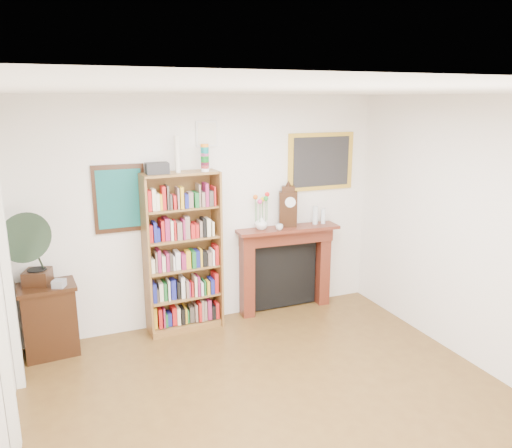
{
  "coord_description": "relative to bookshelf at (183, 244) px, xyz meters",
  "views": [
    {
      "loc": [
        -1.73,
        -3.25,
        2.76
      ],
      "look_at": [
        0.27,
        1.6,
        1.43
      ],
      "focal_mm": 35.0,
      "sensor_mm": 36.0,
      "label": 1
    }
  ],
  "objects": [
    {
      "name": "bottle_left",
      "position": [
        1.8,
        0.05,
        0.18
      ],
      "size": [
        0.07,
        0.07,
        0.24
      ],
      "primitive_type": "cylinder",
      "color": "silver",
      "rests_on": "fireplace"
    },
    {
      "name": "fireplace",
      "position": [
        1.39,
        0.08,
        -0.41
      ],
      "size": [
        1.37,
        0.4,
        1.14
      ],
      "rotation": [
        0.0,
        0.0,
        -0.06
      ],
      "color": "#44180F",
      "rests_on": "floor"
    },
    {
      "name": "bookshelf",
      "position": [
        0.0,
        0.0,
        0.0
      ],
      "size": [
        0.91,
        0.37,
        2.23
      ],
      "rotation": [
        0.0,
        0.0,
        0.07
      ],
      "color": "brown",
      "rests_on": "floor"
    },
    {
      "name": "room",
      "position": [
        0.38,
        -2.32,
        0.32
      ],
      "size": [
        4.51,
        5.01,
        2.81
      ],
      "color": "#56391A",
      "rests_on": "ground"
    },
    {
      "name": "teacup",
      "position": [
        1.24,
        -0.06,
        0.1
      ],
      "size": [
        0.12,
        0.12,
        0.07
      ],
      "primitive_type": "imported",
      "rotation": [
        0.0,
        0.0,
        0.27
      ],
      "color": "silver",
      "rests_on": "fireplace"
    },
    {
      "name": "small_picture",
      "position": [
        0.38,
        0.16,
        1.27
      ],
      "size": [
        0.26,
        0.04,
        0.3
      ],
      "color": "white",
      "rests_on": "back_wall"
    },
    {
      "name": "gramophone",
      "position": [
        -1.6,
        -0.13,
        0.2
      ],
      "size": [
        0.68,
        0.77,
        0.85
      ],
      "rotation": [
        0.0,
        0.0,
        -0.29
      ],
      "color": "black",
      "rests_on": "side_cabinet"
    },
    {
      "name": "cd_stack",
      "position": [
        -1.39,
        -0.17,
        -0.24
      ],
      "size": [
        0.16,
        0.16,
        0.08
      ],
      "primitive_type": "cube",
      "rotation": [
        0.0,
        0.0,
        -0.42
      ],
      "color": "#AEAEBA",
      "rests_on": "side_cabinet"
    },
    {
      "name": "door_casing",
      "position": [
        -1.83,
        -1.12,
        0.18
      ],
      "size": [
        0.08,
        1.02,
        2.17
      ],
      "color": "white",
      "rests_on": "left_wall"
    },
    {
      "name": "side_cabinet",
      "position": [
        -1.53,
        -0.06,
        -0.68
      ],
      "size": [
        0.62,
        0.47,
        0.81
      ],
      "primitive_type": "cube",
      "rotation": [
        0.0,
        0.0,
        0.07
      ],
      "color": "black",
      "rests_on": "floor"
    },
    {
      "name": "gilt_painting",
      "position": [
        1.93,
        0.16,
        0.87
      ],
      "size": [
        0.95,
        0.04,
        0.75
      ],
      "color": "gold",
      "rests_on": "back_wall"
    },
    {
      "name": "mantel_clock",
      "position": [
        1.41,
        0.07,
        0.32
      ],
      "size": [
        0.26,
        0.2,
        0.53
      ],
      "rotation": [
        0.0,
        0.0,
        -0.38
      ],
      "color": "black",
      "rests_on": "fireplace"
    },
    {
      "name": "flower_vase",
      "position": [
        1.04,
        0.06,
        0.15
      ],
      "size": [
        0.2,
        0.2,
        0.18
      ],
      "primitive_type": "imported",
      "rotation": [
        0.0,
        0.0,
        -0.18
      ],
      "color": "silver",
      "rests_on": "fireplace"
    },
    {
      "name": "bottle_right",
      "position": [
        1.92,
        0.03,
        0.16
      ],
      "size": [
        0.06,
        0.06,
        0.2
      ],
      "primitive_type": "cylinder",
      "color": "silver",
      "rests_on": "fireplace"
    },
    {
      "name": "teal_poster",
      "position": [
        -0.67,
        0.16,
        0.57
      ],
      "size": [
        0.58,
        0.04,
        0.78
      ],
      "color": "black",
      "rests_on": "back_wall"
    }
  ]
}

